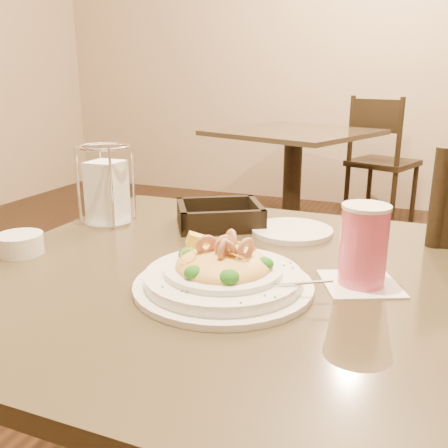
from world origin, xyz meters
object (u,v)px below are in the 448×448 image
at_px(dining_chair_far, 380,157).
at_px(background_table, 293,165).
at_px(napkin_caddy, 107,190).
at_px(side_plate, 292,231).
at_px(main_table, 220,377).
at_px(bread_basket, 220,218).
at_px(butter_ramekin, 20,244).
at_px(drink_glass, 364,246).
at_px(pasta_bowl, 223,273).

bearing_deg(dining_chair_far, background_table, 67.98).
bearing_deg(napkin_caddy, side_plate, 11.00).
bearing_deg(background_table, napkin_caddy, -86.86).
bearing_deg(dining_chair_far, main_table, 109.87).
distance_m(dining_chair_far, bread_basket, 2.72).
height_order(bread_basket, butter_ramekin, bread_basket).
xyz_separation_m(main_table, background_table, (-0.48, 2.41, 0.00)).
height_order(drink_glass, side_plate, drink_glass).
bearing_deg(background_table, side_plate, -75.60).
relative_size(main_table, pasta_bowl, 2.76).
bearing_deg(napkin_caddy, bread_basket, 16.64).
relative_size(pasta_bowl, bread_basket, 1.34).
height_order(main_table, butter_ramekin, butter_ramekin).
relative_size(bread_basket, side_plate, 1.34).
bearing_deg(napkin_caddy, pasta_bowl, -32.42).
bearing_deg(bread_basket, drink_glass, -32.87).
distance_m(background_table, dining_chair_far, 0.75).
relative_size(dining_chair_far, bread_basket, 3.82).
bearing_deg(butter_ramekin, background_table, 92.01).
relative_size(background_table, bread_basket, 4.75).
xyz_separation_m(background_table, napkin_caddy, (0.12, -2.23, 0.31)).
bearing_deg(side_plate, butter_ramekin, -144.36).
bearing_deg(main_table, background_table, 101.39).
height_order(bread_basket, side_plate, bread_basket).
height_order(napkin_caddy, side_plate, napkin_caddy).
bearing_deg(background_table, main_table, -78.61).
relative_size(dining_chair_far, napkin_caddy, 4.96).
distance_m(pasta_bowl, side_plate, 0.34).
bearing_deg(drink_glass, dining_chair_far, 94.43).
distance_m(bread_basket, napkin_caddy, 0.27).
relative_size(pasta_bowl, butter_ramekin, 3.59).
height_order(dining_chair_far, drink_glass, dining_chair_far).
xyz_separation_m(bread_basket, butter_ramekin, (-0.29, -0.33, 0.00)).
xyz_separation_m(main_table, dining_chair_far, (0.02, 2.96, 0.00)).
xyz_separation_m(background_table, side_plate, (0.55, -2.15, 0.23)).
relative_size(background_table, dining_chair_far, 1.24).
relative_size(napkin_caddy, butter_ramekin, 2.06).
bearing_deg(drink_glass, main_table, -174.46).
bearing_deg(background_table, drink_glass, -72.91).
bearing_deg(drink_glass, bread_basket, 147.13).
bearing_deg(pasta_bowl, background_table, 101.91).
xyz_separation_m(main_table, butter_ramekin, (-0.40, -0.07, 0.25)).
xyz_separation_m(pasta_bowl, side_plate, (0.03, 0.34, -0.02)).
distance_m(pasta_bowl, butter_ramekin, 0.44).
height_order(drink_glass, butter_ramekin, drink_glass).
xyz_separation_m(napkin_caddy, butter_ramekin, (-0.04, -0.25, -0.06)).
bearing_deg(dining_chair_far, side_plate, 111.24).
bearing_deg(main_table, pasta_bowl, -63.67).
distance_m(main_table, side_plate, 0.36).
distance_m(dining_chair_far, drink_glass, 2.96).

